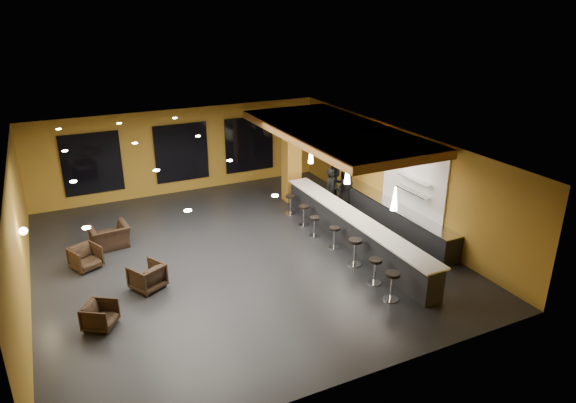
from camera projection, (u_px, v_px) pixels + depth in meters
name	position (u px, v px, depth m)	size (l,w,h in m)	color
floor	(238.00, 256.00, 16.36)	(12.00, 13.00, 0.10)	black
ceiling	(234.00, 147.00, 15.04)	(12.00, 13.00, 0.10)	black
wall_back	(181.00, 151.00, 21.18)	(12.00, 0.10, 3.50)	#A07424
wall_front	(351.00, 313.00, 10.21)	(12.00, 0.10, 3.50)	#A07424
wall_left	(16.00, 241.00, 13.25)	(0.10, 13.00, 3.50)	#A07424
wall_right	(397.00, 176.00, 18.14)	(0.10, 13.00, 3.50)	#A07424
wood_soffit	(334.00, 132.00, 17.56)	(3.60, 8.00, 0.28)	#95602B
window_left	(92.00, 164.00, 19.69)	(2.20, 0.06, 2.40)	black
window_center	(182.00, 153.00, 21.11)	(2.20, 0.06, 2.40)	black
window_right	(249.00, 144.00, 22.32)	(2.20, 0.06, 2.40)	black
tile_backsplash	(414.00, 178.00, 17.18)	(0.06, 3.20, 2.40)	white
bar_counter	(353.00, 231.00, 16.80)	(0.60, 8.00, 1.00)	black
bar_top	(354.00, 217.00, 16.60)	(0.78, 8.10, 0.05)	white
prep_counter	(394.00, 217.00, 18.05)	(0.70, 6.00, 0.86)	black
prep_top	(395.00, 205.00, 17.88)	(0.72, 6.00, 0.03)	silver
wall_shelf_lower	(413.00, 192.00, 17.10)	(0.30, 1.50, 0.03)	silver
wall_shelf_upper	(414.00, 179.00, 16.94)	(0.30, 1.50, 0.03)	silver
column	(291.00, 158.00, 20.19)	(0.60, 0.60, 3.50)	#9F6C23
wall_sconce	(23.00, 231.00, 13.72)	(0.22, 0.22, 0.22)	#FFE5B2
pendant_0	(395.00, 199.00, 14.44)	(0.20, 0.20, 0.70)	white
pendant_1	(347.00, 173.00, 16.53)	(0.20, 0.20, 0.70)	white
pendant_2	(311.00, 154.00, 18.63)	(0.20, 0.20, 0.70)	white
staff_a	(331.00, 190.00, 19.39)	(0.62, 0.40, 1.69)	black
staff_b	(336.00, 186.00, 19.72)	(0.87, 0.68, 1.79)	black
staff_c	(346.00, 187.00, 19.86)	(0.77, 0.50, 1.58)	black
armchair_a	(100.00, 316.00, 12.61)	(0.71, 0.73, 0.67)	black
armchair_b	(147.00, 276.00, 14.30)	(0.81, 0.83, 0.76)	black
armchair_c	(86.00, 258.00, 15.38)	(0.77, 0.79, 0.72)	black
armchair_d	(110.00, 236.00, 16.72)	(1.17, 1.03, 0.76)	black
bar_stool_0	(392.00, 283.00, 13.70)	(0.42, 0.42, 0.83)	silver
bar_stool_1	(375.00, 268.00, 14.51)	(0.39, 0.39, 0.77)	silver
bar_stool_2	(355.00, 249.00, 15.52)	(0.43, 0.43, 0.85)	silver
bar_stool_3	(335.00, 235.00, 16.62)	(0.37, 0.37, 0.74)	silver
bar_stool_4	(315.00, 224.00, 17.45)	(0.36, 0.36, 0.71)	silver
bar_stool_5	(304.00, 213.00, 18.29)	(0.38, 0.38, 0.76)	silver
bar_stool_6	(291.00, 202.00, 19.26)	(0.38, 0.38, 0.75)	silver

